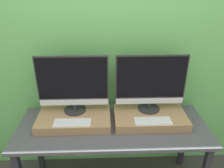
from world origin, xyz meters
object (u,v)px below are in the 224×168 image
Objects in this scene: keyboard_left at (72,123)px; keyboard_right at (153,121)px; monitor_right at (151,82)px; monitor_left at (73,83)px.

keyboard_left and keyboard_right have the same top height.
keyboard_right is at bearing 0.00° from keyboard_left.
monitor_left is at bearing 180.00° from monitor_right.
keyboard_left is 1.00× the size of keyboard_right.
keyboard_right is at bearing -16.58° from monitor_left.
monitor_right is at bearing 0.00° from monitor_left.
monitor_right reaches higher than keyboard_right.
monitor_right is 0.34m from keyboard_right.
keyboard_left is at bearing -90.00° from monitor_left.
keyboard_left is (0.00, -0.20, -0.27)m from monitor_left.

